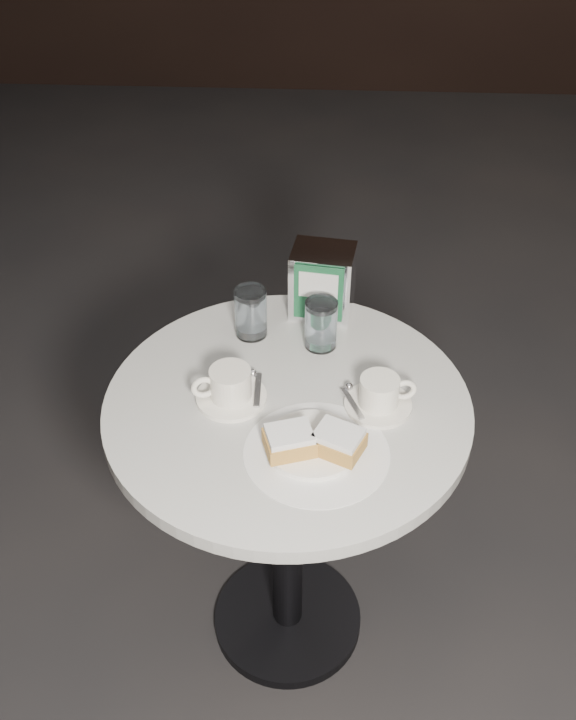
% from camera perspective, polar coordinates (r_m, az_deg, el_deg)
% --- Properties ---
extents(ground, '(7.00, 7.00, 0.00)m').
position_cam_1_polar(ground, '(2.10, -0.03, -18.06)').
color(ground, black).
rests_on(ground, ground).
extents(cafe_table, '(0.70, 0.70, 0.74)m').
position_cam_1_polar(cafe_table, '(1.66, -0.04, -7.97)').
color(cafe_table, black).
rests_on(cafe_table, ground).
extents(sugar_spill, '(0.26, 0.26, 0.00)m').
position_cam_1_polar(sugar_spill, '(1.43, 2.04, -6.59)').
color(sugar_spill, white).
rests_on(sugar_spill, cafe_table).
extents(beignet_plate, '(0.19, 0.17, 0.06)m').
position_cam_1_polar(beignet_plate, '(1.41, 1.81, -5.88)').
color(beignet_plate, white).
rests_on(beignet_plate, cafe_table).
extents(coffee_cup_left, '(0.17, 0.17, 0.07)m').
position_cam_1_polar(coffee_cup_left, '(1.51, -4.15, -1.93)').
color(coffee_cup_left, white).
rests_on(coffee_cup_left, cafe_table).
extents(coffee_cup_right, '(0.14, 0.14, 0.07)m').
position_cam_1_polar(coffee_cup_right, '(1.50, 6.53, -2.48)').
color(coffee_cup_right, silver).
rests_on(coffee_cup_right, cafe_table).
extents(water_glass_left, '(0.08, 0.08, 0.11)m').
position_cam_1_polar(water_glass_left, '(1.65, -2.66, 3.35)').
color(water_glass_left, silver).
rests_on(water_glass_left, cafe_table).
extents(water_glass_right, '(0.07, 0.07, 0.11)m').
position_cam_1_polar(water_glass_right, '(1.62, 2.36, 2.52)').
color(water_glass_right, white).
rests_on(water_glass_right, cafe_table).
extents(napkin_dispenser, '(0.14, 0.13, 0.15)m').
position_cam_1_polar(napkin_dispenser, '(1.71, 2.46, 5.62)').
color(napkin_dispenser, white).
rests_on(napkin_dispenser, cafe_table).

